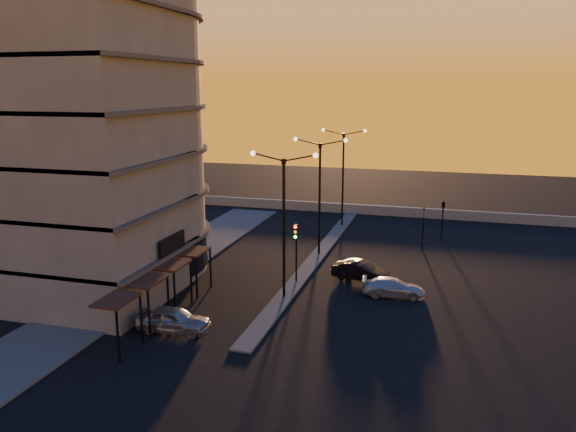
# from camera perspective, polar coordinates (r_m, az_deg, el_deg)

# --- Properties ---
(ground) EXTENTS (120.00, 120.00, 0.00)m
(ground) POSITION_cam_1_polar(r_m,az_deg,el_deg) (36.80, -0.41, -8.33)
(ground) COLOR black
(ground) RESTS_ON ground
(sidewalk_west) EXTENTS (5.00, 40.00, 0.12)m
(sidewalk_west) POSITION_cam_1_polar(r_m,az_deg,el_deg) (44.12, -12.13, -4.87)
(sidewalk_west) COLOR #535451
(sidewalk_west) RESTS_ON ground
(median) EXTENTS (1.20, 36.00, 0.12)m
(median) POSITION_cam_1_polar(r_m,az_deg,el_deg) (45.93, 3.15, -3.87)
(median) COLOR #535451
(median) RESTS_ON ground
(parapet) EXTENTS (44.00, 0.50, 1.00)m
(parapet) POSITION_cam_1_polar(r_m,az_deg,el_deg) (60.74, 8.41, 0.63)
(parapet) COLOR slate
(parapet) RESTS_ON ground
(building) EXTENTS (14.35, 17.08, 25.00)m
(building) POSITION_cam_1_polar(r_m,az_deg,el_deg) (40.60, -20.05, 10.16)
(building) COLOR slate
(building) RESTS_ON ground
(streetlamp_near) EXTENTS (4.32, 0.32, 9.51)m
(streetlamp_near) POSITION_cam_1_polar(r_m,az_deg,el_deg) (35.15, -0.42, 0.20)
(streetlamp_near) COLOR black
(streetlamp_near) RESTS_ON ground
(streetlamp_mid) EXTENTS (4.32, 0.32, 9.51)m
(streetlamp_mid) POSITION_cam_1_polar(r_m,az_deg,el_deg) (44.63, 3.24, 2.94)
(streetlamp_mid) COLOR black
(streetlamp_mid) RESTS_ON ground
(streetlamp_far) EXTENTS (4.32, 0.32, 9.51)m
(streetlamp_far) POSITION_cam_1_polar(r_m,az_deg,el_deg) (54.31, 5.62, 4.71)
(streetlamp_far) COLOR black
(streetlamp_far) RESTS_ON ground
(traffic_light_main) EXTENTS (0.28, 0.44, 4.25)m
(traffic_light_main) POSITION_cam_1_polar(r_m,az_deg,el_deg) (38.49, 0.80, -2.82)
(traffic_light_main) COLOR black
(traffic_light_main) RESTS_ON ground
(signal_east_a) EXTENTS (0.13, 0.16, 3.60)m
(signal_east_a) POSITION_cam_1_polar(r_m,az_deg,el_deg) (48.26, 13.56, -1.09)
(signal_east_a) COLOR black
(signal_east_a) RESTS_ON ground
(signal_east_b) EXTENTS (0.42, 1.99, 3.60)m
(signal_east_b) POSITION_cam_1_polar(r_m,az_deg,el_deg) (51.88, 15.51, 1.10)
(signal_east_b) COLOR black
(signal_east_b) RESTS_ON ground
(car_hatchback) EXTENTS (4.25, 1.95, 1.41)m
(car_hatchback) POSITION_cam_1_polar(r_m,az_deg,el_deg) (32.46, -11.56, -10.27)
(car_hatchback) COLOR #96999D
(car_hatchback) RESTS_ON ground
(car_sedan) EXTENTS (4.29, 2.26, 1.35)m
(car_sedan) POSITION_cam_1_polar(r_m,az_deg,el_deg) (40.13, 7.44, -5.57)
(car_sedan) COLOR black
(car_sedan) RESTS_ON ground
(car_wagon) EXTENTS (4.18, 2.03, 1.17)m
(car_wagon) POSITION_cam_1_polar(r_m,az_deg,el_deg) (37.57, 10.66, -7.15)
(car_wagon) COLOR #BBBCC3
(car_wagon) RESTS_ON ground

